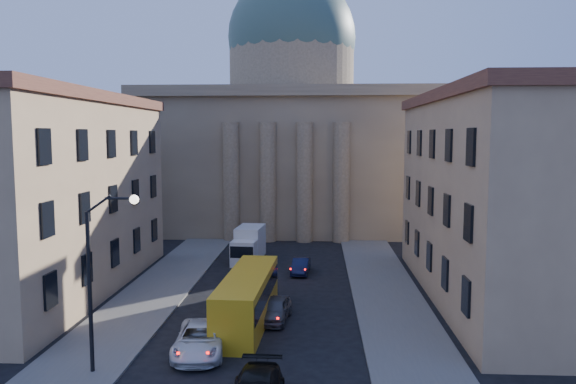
# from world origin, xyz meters

# --- Properties ---
(sidewalk_left) EXTENTS (5.00, 60.00, 0.15)m
(sidewalk_left) POSITION_xyz_m (-8.50, 18.00, 0.07)
(sidewalk_left) COLOR #5C5954
(sidewalk_left) RESTS_ON ground
(sidewalk_right) EXTENTS (5.00, 60.00, 0.15)m
(sidewalk_right) POSITION_xyz_m (8.50, 18.00, 0.07)
(sidewalk_right) COLOR #5C5954
(sidewalk_right) RESTS_ON ground
(church) EXTENTS (68.02, 28.76, 36.60)m
(church) POSITION_xyz_m (0.00, 55.47, 11.88)
(church) COLOR #746047
(church) RESTS_ON ground
(building_left) EXTENTS (11.60, 26.60, 14.70)m
(building_left) POSITION_xyz_m (-17.00, 22.00, 7.42)
(building_left) COLOR tan
(building_left) RESTS_ON ground
(building_right) EXTENTS (11.60, 26.60, 14.70)m
(building_right) POSITION_xyz_m (17.00, 22.00, 7.42)
(building_right) COLOR tan
(building_right) RESTS_ON ground
(street_lamp) EXTENTS (2.62, 0.44, 8.83)m
(street_lamp) POSITION_xyz_m (-6.97, 8.00, 5.29)
(street_lamp) COLOR black
(street_lamp) RESTS_ON ground
(car_left_mid) EXTENTS (3.04, 5.80, 1.56)m
(car_left_mid) POSITION_xyz_m (-2.79, 10.85, 0.78)
(car_left_mid) COLOR silver
(car_left_mid) RESTS_ON ground
(car_right_far) EXTENTS (2.20, 4.43, 1.45)m
(car_right_far) POSITION_xyz_m (0.80, 16.34, 0.73)
(car_right_far) COLOR #535257
(car_right_far) RESTS_ON ground
(car_right_distant) EXTENTS (1.64, 3.97, 1.28)m
(car_right_distant) POSITION_xyz_m (2.05, 28.48, 0.64)
(car_right_distant) COLOR black
(car_right_distant) RESTS_ON ground
(city_bus) EXTENTS (2.98, 11.01, 3.08)m
(city_bus) POSITION_xyz_m (-0.86, 15.84, 1.65)
(city_bus) COLOR gold
(city_bus) RESTS_ON ground
(box_truck) EXTENTS (2.70, 5.83, 3.11)m
(box_truck) POSITION_xyz_m (-2.92, 32.95, 1.47)
(box_truck) COLOR silver
(box_truck) RESTS_ON ground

